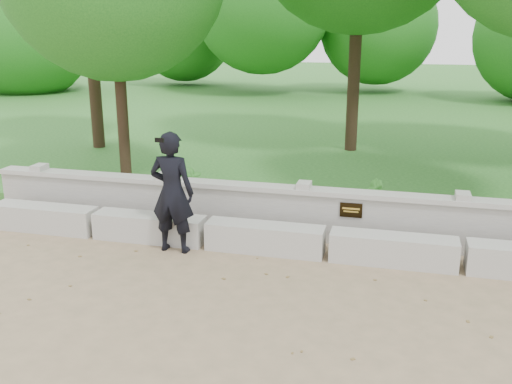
# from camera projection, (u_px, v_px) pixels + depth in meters

# --- Properties ---
(ground) EXTENTS (80.00, 80.00, 0.00)m
(ground) POSITION_uv_depth(u_px,v_px,m) (307.00, 314.00, 7.18)
(ground) COLOR #977D5C
(ground) RESTS_ON ground
(lawn) EXTENTS (40.00, 22.00, 0.25)m
(lawn) POSITION_uv_depth(u_px,v_px,m) (371.00, 124.00, 20.16)
(lawn) COLOR #235A1F
(lawn) RESTS_ON ground
(concrete_bench) EXTENTS (11.90, 0.45, 0.45)m
(concrete_bench) POSITION_uv_depth(u_px,v_px,m) (327.00, 244.00, 8.88)
(concrete_bench) COLOR #B4B2AA
(concrete_bench) RESTS_ON ground
(parapet_wall) EXTENTS (12.50, 0.35, 0.90)m
(parapet_wall) POSITION_uv_depth(u_px,v_px,m) (333.00, 215.00, 9.46)
(parapet_wall) COLOR #A9A7A0
(parapet_wall) RESTS_ON ground
(man_main) EXTENTS (0.72, 0.64, 1.95)m
(man_main) POSITION_uv_depth(u_px,v_px,m) (172.00, 192.00, 8.94)
(man_main) COLOR black
(man_main) RESTS_ON ground
(shrub_a) EXTENTS (0.41, 0.43, 0.68)m
(shrub_a) POSITION_uv_depth(u_px,v_px,m) (194.00, 186.00, 10.72)
(shrub_a) COLOR #357B2A
(shrub_a) RESTS_ON lawn
(shrub_b) EXTENTS (0.39, 0.44, 0.67)m
(shrub_b) POSITION_uv_depth(u_px,v_px,m) (373.00, 199.00, 9.94)
(shrub_b) COLOR #357B2A
(shrub_b) RESTS_ON lawn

